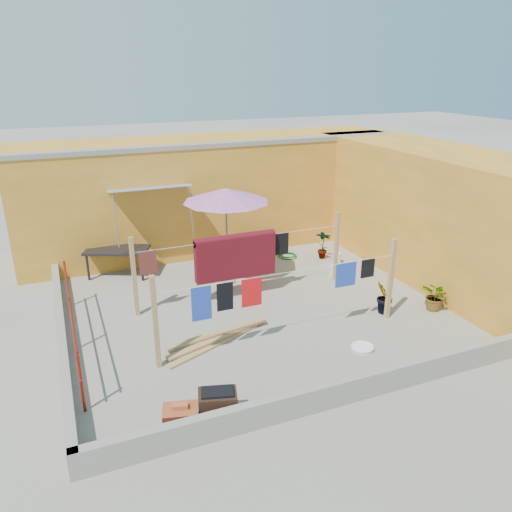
# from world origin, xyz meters

# --- Properties ---
(ground) EXTENTS (80.00, 80.00, 0.00)m
(ground) POSITION_xyz_m (0.00, 0.00, 0.00)
(ground) COLOR #9E998E
(ground) RESTS_ON ground
(wall_back) EXTENTS (11.00, 3.27, 3.21)m
(wall_back) POSITION_xyz_m (0.50, 4.69, 1.61)
(wall_back) COLOR orange
(wall_back) RESTS_ON ground
(wall_right) EXTENTS (2.40, 9.00, 3.20)m
(wall_right) POSITION_xyz_m (5.20, 0.00, 1.60)
(wall_right) COLOR orange
(wall_right) RESTS_ON ground
(parapet_front) EXTENTS (8.30, 0.16, 0.44)m
(parapet_front) POSITION_xyz_m (0.00, -3.58, 0.22)
(parapet_front) COLOR gray
(parapet_front) RESTS_ON ground
(parapet_left) EXTENTS (0.16, 7.30, 0.44)m
(parapet_left) POSITION_xyz_m (-4.08, 0.00, 0.22)
(parapet_left) COLOR gray
(parapet_left) RESTS_ON ground
(red_railing) EXTENTS (0.05, 4.20, 1.10)m
(red_railing) POSITION_xyz_m (-3.85, -0.20, 0.72)
(red_railing) COLOR #9B1C0F
(red_railing) RESTS_ON ground
(clothesline_rig) EXTENTS (5.09, 2.35, 1.80)m
(clothesline_rig) POSITION_xyz_m (-0.17, 0.58, 1.00)
(clothesline_rig) COLOR tan
(clothesline_rig) RESTS_ON ground
(patio_umbrella) EXTENTS (2.45, 2.45, 2.50)m
(patio_umbrella) POSITION_xyz_m (-0.07, 1.72, 2.24)
(patio_umbrella) COLOR gray
(patio_umbrella) RESTS_ON ground
(outdoor_table) EXTENTS (1.76, 1.37, 0.74)m
(outdoor_table) POSITION_xyz_m (-2.55, 3.20, 0.67)
(outdoor_table) COLOR black
(outdoor_table) RESTS_ON ground
(brick_stack) EXTENTS (0.60, 0.50, 0.45)m
(brick_stack) POSITION_xyz_m (-2.55, -3.20, 0.20)
(brick_stack) COLOR #9D3C24
(brick_stack) RESTS_ON ground
(lumber_pile) EXTENTS (2.33, 1.04, 0.14)m
(lumber_pile) POSITION_xyz_m (-1.26, -0.98, 0.07)
(lumber_pile) COLOR tan
(lumber_pile) RESTS_ON ground
(brazier) EXTENTS (0.67, 0.54, 0.53)m
(brazier) POSITION_xyz_m (-1.96, -3.20, 0.26)
(brazier) COLOR #321E13
(brazier) RESTS_ON ground
(white_basin) EXTENTS (0.44, 0.44, 0.08)m
(white_basin) POSITION_xyz_m (1.27, -2.32, 0.04)
(white_basin) COLOR white
(white_basin) RESTS_ON ground
(water_jug_a) EXTENTS (0.19, 0.19, 0.30)m
(water_jug_a) POSITION_xyz_m (2.65, 1.08, 0.13)
(water_jug_a) COLOR white
(water_jug_a) RESTS_ON ground
(water_jug_b) EXTENTS (0.23, 0.23, 0.36)m
(water_jug_b) POSITION_xyz_m (3.14, 1.77, 0.16)
(water_jug_b) COLOR white
(water_jug_b) RESTS_ON ground
(green_hose) EXTENTS (0.54, 0.54, 0.08)m
(green_hose) POSITION_xyz_m (2.11, 2.74, 0.04)
(green_hose) COLOR #176B1C
(green_hose) RESTS_ON ground
(plant_back_a) EXTENTS (0.84, 0.76, 0.83)m
(plant_back_a) POSITION_xyz_m (0.97, 3.20, 0.41)
(plant_back_a) COLOR #1B611D
(plant_back_a) RESTS_ON ground
(plant_back_b) EXTENTS (0.37, 0.37, 0.63)m
(plant_back_b) POSITION_xyz_m (1.88, 3.20, 0.31)
(plant_back_b) COLOR #1B611D
(plant_back_b) RESTS_ON ground
(plant_right_a) EXTENTS (0.52, 0.52, 0.83)m
(plant_right_a) POSITION_xyz_m (2.98, 2.27, 0.42)
(plant_right_a) COLOR #1B611D
(plant_right_a) RESTS_ON ground
(plant_right_b) EXTENTS (0.55, 0.54, 0.78)m
(plant_right_b) POSITION_xyz_m (2.53, -1.22, 0.39)
(plant_right_b) COLOR #1B611D
(plant_right_b) RESTS_ON ground
(plant_right_c) EXTENTS (0.64, 0.70, 0.67)m
(plant_right_c) POSITION_xyz_m (3.70, -1.52, 0.34)
(plant_right_c) COLOR #1B611D
(plant_right_c) RESTS_ON ground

